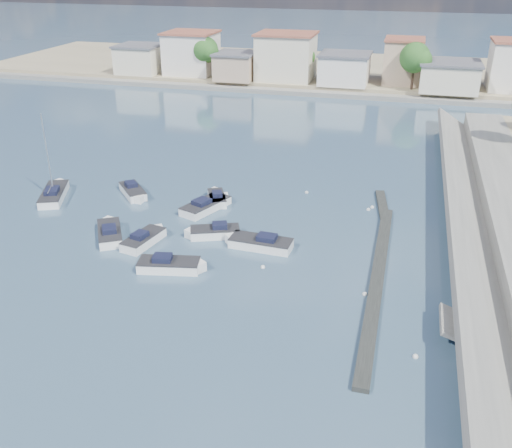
{
  "coord_description": "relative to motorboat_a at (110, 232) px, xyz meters",
  "views": [
    {
      "loc": [
        7.81,
        -28.97,
        22.77
      ],
      "look_at": [
        -3.88,
        14.38,
        1.4
      ],
      "focal_mm": 40.0,
      "sensor_mm": 36.0,
      "label": 1
    }
  ],
  "objects": [
    {
      "name": "far_town",
      "position": [
        27.25,
        65.51,
        4.56
      ],
      "size": [
        113.01,
        12.8,
        8.35
      ],
      "color": "beige",
      "rests_on": "far_shore_land"
    },
    {
      "name": "mooring_buoys",
      "position": [
        20.45,
        3.77,
        -0.33
      ],
      "size": [
        12.35,
        25.21,
        0.37
      ],
      "color": "silver",
      "rests_on": "ground"
    },
    {
      "name": "motorboat_g",
      "position": [
        -2.15,
        9.11,
        0.0
      ],
      "size": [
        4.37,
        4.6,
        1.48
      ],
      "color": "white",
      "rests_on": "ground"
    },
    {
      "name": "motorboat_d",
      "position": [
        8.83,
        2.31,
        -0.0
      ],
      "size": [
        4.88,
        3.24,
        1.48
      ],
      "color": "white",
      "rests_on": "ground"
    },
    {
      "name": "motorboat_f",
      "position": [
        6.67,
        9.92,
        -0.0
      ],
      "size": [
        3.02,
        4.2,
        1.48
      ],
      "color": "white",
      "rests_on": "ground"
    },
    {
      "name": "far_shore_quay",
      "position": [
        16.54,
        59.59,
        0.02
      ],
      "size": [
        160.0,
        2.5,
        0.8
      ],
      "primitive_type": "cube",
      "color": "slate",
      "rests_on": "ground"
    },
    {
      "name": "motorboat_b",
      "position": [
        3.6,
        -0.36,
        -0.0
      ],
      "size": [
        2.64,
        5.02,
        1.48
      ],
      "color": "white",
      "rests_on": "ground"
    },
    {
      "name": "breakwater",
      "position": [
        23.44,
        1.28,
        -0.21
      ],
      "size": [
        2.0,
        31.02,
        0.35
      ],
      "color": "black",
      "rests_on": "ground"
    },
    {
      "name": "ground",
      "position": [
        16.54,
        28.59,
        -0.38
      ],
      "size": [
        400.0,
        400.0,
        0.0
      ],
      "primitive_type": "plane",
      "color": "#324C65",
      "rests_on": "ground"
    },
    {
      "name": "shore_trees",
      "position": [
        24.88,
        56.71,
        5.84
      ],
      "size": [
        74.56,
        38.32,
        7.92
      ],
      "color": "#38281E",
      "rests_on": "ground"
    },
    {
      "name": "far_shore_land",
      "position": [
        16.54,
        80.59,
        0.32
      ],
      "size": [
        160.0,
        40.0,
        1.4
      ],
      "primitive_type": "cube",
      "color": "gray",
      "rests_on": "ground"
    },
    {
      "name": "motorboat_h",
      "position": [
        7.7,
        -4.12,
        -0.0
      ],
      "size": [
        5.52,
        2.83,
        1.48
      ],
      "color": "white",
      "rests_on": "ground"
    },
    {
      "name": "motorboat_a",
      "position": [
        0.0,
        0.0,
        0.0
      ],
      "size": [
        4.22,
        5.27,
        1.48
      ],
      "color": "white",
      "rests_on": "ground"
    },
    {
      "name": "motorboat_c",
      "position": [
        13.24,
        1.41,
        0.0
      ],
      "size": [
        6.0,
        2.35,
        1.48
      ],
      "color": "white",
      "rests_on": "ground"
    },
    {
      "name": "sailboat",
      "position": [
        -9.89,
        6.72,
        0.03
      ],
      "size": [
        4.26,
        6.68,
        9.0
      ],
      "color": "white",
      "rests_on": "ground"
    },
    {
      "name": "motorboat_e",
      "position": [
        6.4,
        7.94,
        -0.0
      ],
      "size": [
        4.04,
        6.04,
        1.48
      ],
      "color": "white",
      "rests_on": "ground"
    }
  ]
}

